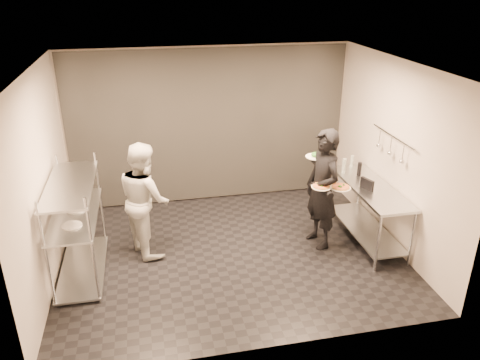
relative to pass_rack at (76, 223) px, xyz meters
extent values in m
cube|color=black|center=(2.15, 0.00, -0.77)|extent=(5.00, 4.00, 0.00)
cube|color=silver|center=(2.15, 0.00, 2.03)|extent=(5.00, 4.00, 0.00)
cube|color=beige|center=(2.15, 2.00, 0.63)|extent=(5.00, 0.00, 2.80)
cube|color=beige|center=(2.15, -2.00, 0.63)|extent=(5.00, 0.00, 2.80)
cube|color=beige|center=(-0.35, 0.00, 0.63)|extent=(0.00, 4.00, 2.80)
cube|color=beige|center=(4.65, 0.00, 0.63)|extent=(0.00, 4.00, 2.80)
cube|color=white|center=(2.15, 1.97, 0.63)|extent=(4.90, 0.04, 2.74)
cylinder|color=#B6B8BD|center=(-0.27, -0.77, -0.02)|extent=(0.04, 0.04, 1.50)
cylinder|color=#B6B8BD|center=(-0.27, 0.77, -0.02)|extent=(0.04, 0.04, 1.50)
cylinder|color=#B6B8BD|center=(0.27, -0.77, -0.02)|extent=(0.04, 0.04, 1.50)
cylinder|color=#B6B8BD|center=(0.27, 0.77, -0.02)|extent=(0.04, 0.04, 1.50)
cube|color=#B2B8BC|center=(0.00, 0.00, -0.72)|extent=(0.60, 1.60, 0.03)
cube|color=#B2B8BC|center=(0.00, 0.00, 0.13)|extent=(0.60, 1.60, 0.03)
cube|color=#B2B8BC|center=(0.00, 0.00, 0.58)|extent=(0.60, 1.60, 0.03)
cylinder|color=white|center=(0.00, -0.35, 0.16)|extent=(0.26, 0.26, 0.01)
cylinder|color=white|center=(0.00, 0.10, 0.16)|extent=(0.26, 0.26, 0.01)
cylinder|color=#B6B8BD|center=(4.07, -0.86, -0.32)|extent=(0.04, 0.04, 0.90)
cylinder|color=#B6B8BD|center=(4.07, 0.86, -0.32)|extent=(0.04, 0.04, 0.90)
cylinder|color=#B6B8BD|center=(4.59, -0.86, -0.32)|extent=(0.04, 0.04, 0.90)
cylinder|color=#B6B8BD|center=(4.59, 0.86, -0.32)|extent=(0.04, 0.04, 0.90)
cube|color=#B2B8BC|center=(4.33, 0.00, -0.59)|extent=(0.57, 1.71, 0.03)
cube|color=#B2B8BC|center=(4.33, 0.00, 0.13)|extent=(0.60, 1.80, 0.04)
cylinder|color=#B6B8BD|center=(4.59, 0.00, 0.93)|extent=(0.02, 1.20, 0.02)
cylinder|color=#B6B8BD|center=(4.57, -0.35, 0.80)|extent=(0.01, 0.01, 0.22)
sphere|color=#B6B8BD|center=(4.57, -0.35, 0.67)|extent=(0.07, 0.07, 0.07)
cylinder|color=#B6B8BD|center=(4.57, 0.00, 0.80)|extent=(0.01, 0.01, 0.22)
sphere|color=#B6B8BD|center=(4.57, 0.00, 0.67)|extent=(0.07, 0.07, 0.07)
cylinder|color=#B6B8BD|center=(4.57, 0.35, 0.80)|extent=(0.01, 0.01, 0.22)
sphere|color=#B6B8BD|center=(4.57, 0.35, 0.67)|extent=(0.07, 0.07, 0.07)
imported|color=black|center=(3.55, 0.02, 0.16)|extent=(0.58, 0.76, 1.86)
imported|color=silver|center=(0.93, 0.39, 0.09)|extent=(0.91, 1.02, 1.72)
cylinder|color=white|center=(3.46, -0.15, 0.29)|extent=(0.29, 0.29, 0.01)
cylinder|color=#AE803E|center=(3.46, -0.15, 0.30)|extent=(0.25, 0.25, 0.02)
cylinder|color=#AF3617|center=(3.46, -0.15, 0.31)|extent=(0.23, 0.23, 0.01)
sphere|color=#1B5513|center=(3.46, -0.15, 0.32)|extent=(0.04, 0.04, 0.04)
cylinder|color=white|center=(3.75, -0.18, 0.26)|extent=(0.30, 0.30, 0.01)
cylinder|color=#AE803E|center=(3.75, -0.18, 0.27)|extent=(0.27, 0.27, 0.02)
cylinder|color=#AF3617|center=(3.75, -0.18, 0.28)|extent=(0.24, 0.24, 0.01)
sphere|color=#1B5513|center=(3.75, -0.18, 0.29)|extent=(0.04, 0.04, 0.04)
cylinder|color=white|center=(3.51, 0.28, 0.59)|extent=(0.31, 0.31, 0.01)
ellipsoid|color=#1A5C17|center=(3.51, 0.28, 0.63)|extent=(0.13, 0.13, 0.07)
cube|color=black|center=(4.21, -0.09, 0.24)|extent=(0.12, 0.24, 0.17)
cylinder|color=#93A094|center=(4.13, 0.59, 0.27)|extent=(0.07, 0.07, 0.24)
cylinder|color=#93A094|center=(4.37, 0.80, 0.25)|extent=(0.06, 0.06, 0.20)
cylinder|color=black|center=(4.32, 0.43, 0.26)|extent=(0.06, 0.06, 0.22)
camera|label=1|loc=(1.04, -5.93, 3.12)|focal=35.00mm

